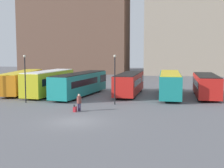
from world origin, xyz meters
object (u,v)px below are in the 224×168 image
bus_1 (49,82)px  traveler (79,101)px  bus_4 (170,83)px  bus_5 (206,85)px  bus_0 (22,81)px  lamp_post_2 (115,75)px  suitcase (75,109)px  lamp_post_1 (25,74)px  bus_3 (129,83)px  bus_2 (80,83)px

bus_1 → traveler: size_ratio=6.09×
bus_4 → bus_5: size_ratio=1.19×
bus_0 → lamp_post_2: bearing=-125.2°
suitcase → bus_5: bearing=-42.6°
bus_1 → lamp_post_1: (-0.43, -5.99, 1.42)m
traveler → lamp_post_1: 8.25m
bus_3 → bus_5: bus_3 is taller
bus_0 → bus_5: size_ratio=1.29×
bus_5 → bus_1: bearing=96.2°
bus_1 → traveler: bus_1 is taller
bus_2 → bus_4: 11.23m
lamp_post_2 → traveler: bearing=-123.5°
bus_4 → traveler: size_ratio=6.98×
bus_5 → bus_3: bearing=89.2°
lamp_post_1 → bus_4: bearing=24.9°
bus_1 → bus_3: (10.11, 2.06, -0.17)m
suitcase → bus_1: bearing=38.0°
bus_0 → lamp_post_1: size_ratio=2.36×
lamp_post_2 → lamp_post_1: bearing=-177.1°
bus_1 → lamp_post_2: lamp_post_2 is taller
bus_1 → bus_3: 10.32m
traveler → lamp_post_2: bearing=-27.6°
bus_4 → suitcase: bus_4 is taller
bus_1 → bus_2: size_ratio=0.81×
bus_0 → lamp_post_2: size_ratio=2.35×
bus_0 → bus_3: size_ratio=1.22×
bus_2 → bus_3: bearing=-63.6°
bus_2 → lamp_post_1: (-4.52, -6.22, 1.53)m
bus_5 → suitcase: 17.83m
bus_0 → bus_5: bus_0 is taller
suitcase → lamp_post_1: bearing=64.7°
bus_0 → bus_2: bearing=-108.5°
bus_2 → bus_0: bearing=88.4°
bus_1 → bus_3: size_ratio=0.99×
suitcase → bus_4: bearing=-32.2°
bus_5 → lamp_post_2: size_ratio=1.83×
bus_0 → bus_3: bearing=-96.9°
suitcase → lamp_post_2: size_ratio=0.13×
bus_4 → bus_5: 4.41m
bus_3 → bus_4: bearing=-95.5°
bus_1 → bus_4: bus_1 is taller
lamp_post_2 → bus_0: bearing=152.1°
bus_0 → bus_2: size_ratio=1.00×
bus_4 → lamp_post_2: size_ratio=2.17×
lamp_post_1 → suitcase: bearing=-31.1°
bus_4 → bus_2: bearing=95.7°
bus_0 → suitcase: 16.36m
bus_2 → suitcase: 10.64m
bus_4 → lamp_post_2: lamp_post_2 is taller
bus_1 → bus_3: bearing=-71.3°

